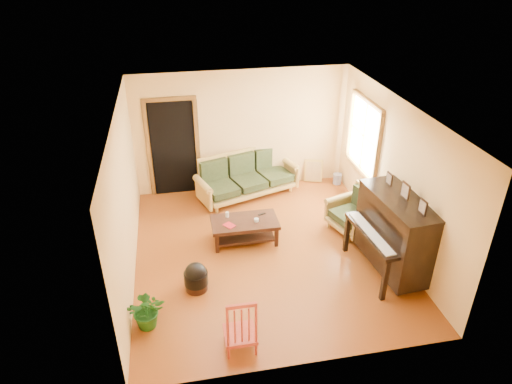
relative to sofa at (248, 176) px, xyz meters
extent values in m
plane|color=#692E0D|center=(-0.04, -2.04, -0.46)|extent=(5.00, 5.00, 0.00)
cube|color=black|center=(-1.49, 0.44, 0.57)|extent=(1.08, 0.16, 2.05)
cube|color=white|center=(2.17, -0.74, 1.04)|extent=(0.12, 1.36, 1.46)
cube|color=#AA863E|center=(0.00, 0.00, 0.00)|extent=(2.31, 1.53, 0.92)
cube|color=black|center=(-0.35, -1.66, -0.24)|extent=(1.20, 0.66, 0.43)
cube|color=#AA863E|center=(1.67, -1.70, -0.04)|extent=(1.03, 1.06, 0.84)
cube|color=black|center=(1.90, -2.90, 0.21)|extent=(1.02, 1.59, 1.34)
cylinder|color=black|center=(-1.31, -2.81, -0.28)|extent=(0.42, 0.42, 0.36)
cube|color=maroon|center=(-0.82, -4.09, 0.00)|extent=(0.42, 0.47, 0.91)
cube|color=gold|center=(1.56, 0.36, -0.18)|extent=(0.42, 0.20, 0.55)
cylinder|color=#314593|center=(2.07, 0.16, -0.34)|extent=(0.22, 0.22, 0.24)
imported|color=#1C5518|center=(-2.04, -3.47, -0.16)|extent=(0.55, 0.48, 0.59)
imported|color=maroon|center=(-0.70, -1.82, -0.02)|extent=(0.24, 0.25, 0.02)
cylinder|color=white|center=(-0.64, -1.49, 0.03)|extent=(0.07, 0.07, 0.11)
cylinder|color=silver|center=(-0.15, -1.72, 0.00)|extent=(0.10, 0.10, 0.06)
cube|color=black|center=(0.00, -1.51, -0.02)|extent=(0.15, 0.08, 0.01)
camera|label=1|loc=(-1.44, -8.45, 4.37)|focal=32.00mm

